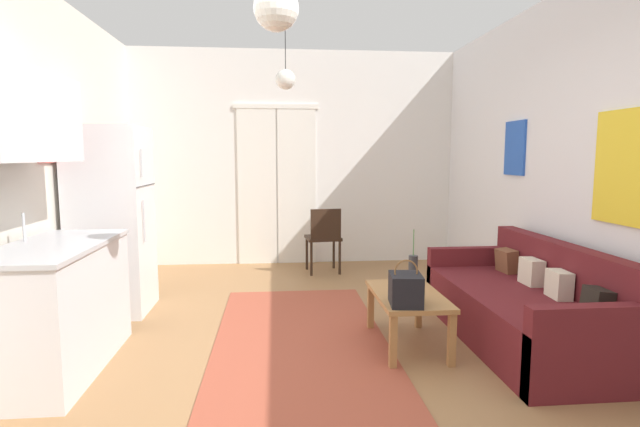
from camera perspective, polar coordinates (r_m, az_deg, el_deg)
name	(u,v)px	position (r m, az deg, el deg)	size (l,w,h in m)	color
ground_plane	(317,380)	(3.51, -0.34, -18.95)	(4.95, 7.58, 0.10)	#996D44
wall_back	(294,159)	(6.69, -3.06, 6.37)	(4.55, 0.13, 2.89)	white
wall_right	(637,160)	(4.02, 33.23, 5.24)	(0.12, 7.18, 2.89)	silver
area_rug	(301,343)	(3.96, -2.25, -14.99)	(1.36, 2.97, 0.01)	#9E4733
couch	(528,309)	(4.26, 23.21, -10.32)	(0.86, 1.96, 0.79)	#5B191E
coffee_table	(408,301)	(3.87, 10.27, -10.05)	(0.50, 0.87, 0.42)	#A87542
bamboo_vase	(413,269)	(4.14, 10.88, -6.42)	(0.08, 0.08, 0.45)	#2D2D33
handbag	(406,289)	(3.53, 10.04, -8.74)	(0.25, 0.29, 0.33)	black
refrigerator	(112,220)	(4.95, -23.28, -0.74)	(0.67, 0.66, 1.75)	white
kitchen_counter	(48,262)	(3.77, -29.32, -4.94)	(0.62, 1.32, 2.04)	silver
accent_chair	(324,236)	(6.10, 0.47, -2.63)	(0.46, 0.44, 0.83)	black
pendant_lamp_near	(276,8)	(3.01, -5.18, 22.92)	(0.26, 0.26, 0.71)	black
pendant_lamp_far	(286,79)	(5.34, -4.07, 15.46)	(0.21, 0.21, 0.71)	black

